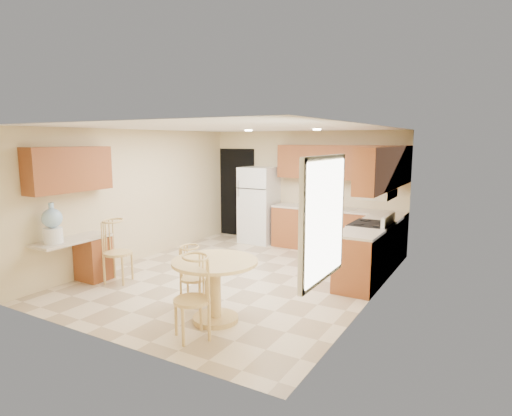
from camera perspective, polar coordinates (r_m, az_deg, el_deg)
The scene contains 30 objects.
floor at distance 7.39m, azimuth -2.44°, elevation -9.13°, with size 5.50×5.50×0.00m, color beige.
ceiling at distance 7.02m, azimuth -2.58°, elevation 10.65°, with size 4.50×5.50×0.02m, color white.
wall_back at distance 9.51m, azimuth 6.44°, elevation 2.63°, with size 4.50×0.02×2.50m, color beige.
wall_front at distance 5.04m, azimuth -19.58°, elevation -3.52°, with size 4.50×0.02×2.50m, color beige.
wall_left at distance 8.51m, azimuth -15.40°, elevation 1.61°, with size 0.02×5.50×2.50m, color beige.
wall_right at distance 6.20m, azimuth 15.33°, elevation -1.04°, with size 0.02×5.50×2.50m, color beige.
doorway at distance 10.34m, azimuth -2.54°, elevation 2.07°, with size 0.90×0.02×2.10m, color black.
base_cab_back at distance 9.05m, azimuth 10.67°, elevation -3.03°, with size 2.75×0.60×0.87m, color #995027.
counter_back at distance 8.97m, azimuth 10.75°, elevation -0.18°, with size 2.75×0.63×0.04m, color beige.
base_cab_right_a at distance 8.20m, azimuth 16.39°, elevation -4.50°, with size 0.60×0.59×0.87m, color #995027.
counter_right_a at distance 8.11m, azimuth 16.53°, elevation -1.37°, with size 0.63×0.59×0.04m, color beige.
base_cab_right_b at distance 6.83m, azimuth 13.46°, elevation -7.06°, with size 0.60×0.80×0.87m, color #995027.
counter_right_b at distance 6.72m, azimuth 13.60°, elevation -3.33°, with size 0.63×0.80×0.04m, color beige.
upper_cab_back at distance 8.99m, azimuth 11.22°, elevation 5.99°, with size 2.75×0.33×0.70m, color #995027.
upper_cab_right at distance 7.34m, azimuth 16.70°, elevation 5.13°, with size 0.33×2.42×0.70m, color #995027.
upper_cab_left at distance 7.29m, azimuth -23.65°, elevation 4.74°, with size 0.33×1.40×0.70m, color #995027.
sink at distance 8.97m, azimuth 10.60°, elevation -0.03°, with size 0.78×0.44×0.01m, color silver.
range_hood at distance 7.37m, azimuth 15.85°, elevation 1.82°, with size 0.50×0.76×0.14m, color silver.
desk_pedestal at distance 7.63m, azimuth -20.87°, elevation -6.31°, with size 0.48×0.42×0.72m, color #995027.
desk_top at distance 7.32m, azimuth -23.34°, elevation -3.95°, with size 0.50×1.20×0.04m, color beige.
window at distance 4.42m, azimuth 9.04°, elevation -1.49°, with size 0.06×1.12×1.30m.
can_light_a at distance 8.30m, azimuth -1.00°, elevation 10.30°, with size 0.14×0.14×0.02m, color white.
can_light_b at distance 7.68m, azimuth 8.14°, elevation 10.32°, with size 0.14×0.14×0.02m, color white.
refrigerator at distance 9.67m, azimuth 0.40°, elevation 0.43°, with size 0.75×0.73×1.71m.
stove at distance 7.56m, azimuth 14.99°, elevation -5.30°, with size 0.65×0.76×1.09m.
dining_table at distance 5.53m, azimuth -5.48°, elevation -9.71°, with size 1.09×1.09×0.81m.
chair_table_a at distance 5.98m, azimuth -8.88°, elevation -8.43°, with size 0.38×0.49×0.85m.
chair_table_b at distance 5.01m, azimuth -9.26°, elevation -10.98°, with size 0.43×0.51×0.98m.
chair_desk at distance 7.25m, azimuth -18.58°, elevation -4.85°, with size 0.45×0.58×1.02m.
water_crock at distance 7.08m, azimuth -25.50°, elevation -2.05°, with size 0.30×0.30×0.61m.
Camera 1 is at (3.77, -5.92, 2.30)m, focal length 30.00 mm.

